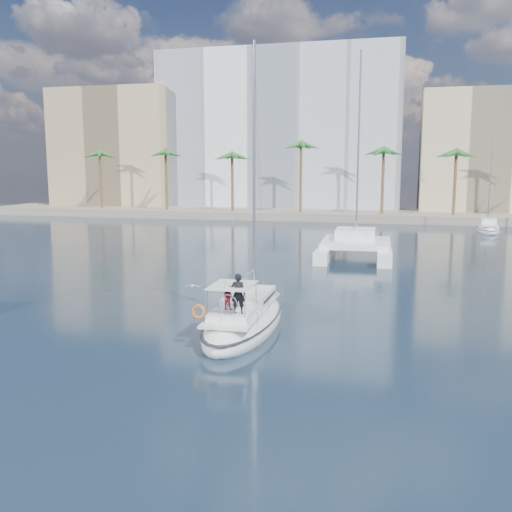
# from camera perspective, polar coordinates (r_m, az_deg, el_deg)

# --- Properties ---
(ground) EXTENTS (160.00, 160.00, 0.00)m
(ground) POSITION_cam_1_polar(r_m,az_deg,el_deg) (32.09, -2.53, -5.74)
(ground) COLOR black
(ground) RESTS_ON ground
(quay) EXTENTS (120.00, 14.00, 1.20)m
(quay) POSITION_cam_1_polar(r_m,az_deg,el_deg) (91.49, 8.47, 4.10)
(quay) COLOR gray
(quay) RESTS_ON ground
(building_modern) EXTENTS (42.00, 16.00, 28.00)m
(building_modern) POSITION_cam_1_polar(r_m,az_deg,el_deg) (105.02, 2.64, 12.11)
(building_modern) COLOR white
(building_modern) RESTS_ON ground
(building_tan_left) EXTENTS (22.00, 14.00, 22.00)m
(building_tan_left) POSITION_cam_1_polar(r_m,az_deg,el_deg) (111.14, -13.40, 10.16)
(building_tan_left) COLOR tan
(building_tan_left) RESTS_ON ground
(building_beige) EXTENTS (20.00, 14.00, 20.00)m
(building_beige) POSITION_cam_1_polar(r_m,az_deg,el_deg) (100.62, 21.86, 9.35)
(building_beige) COLOR #CAB691
(building_beige) RESTS_ON ground
(palm_left) EXTENTS (3.60, 3.60, 12.30)m
(palm_left) POSITION_cam_1_polar(r_m,az_deg,el_deg) (96.80, -12.42, 9.99)
(palm_left) COLOR brown
(palm_left) RESTS_ON ground
(palm_centre) EXTENTS (3.60, 3.60, 12.30)m
(palm_centre) POSITION_cam_1_polar(r_m,az_deg,el_deg) (87.23, 8.35, 10.24)
(palm_centre) COLOR brown
(palm_centre) RESTS_ON ground
(main_sloop) EXTENTS (3.41, 10.25, 15.16)m
(main_sloop) POSITION_cam_1_polar(r_m,az_deg,el_deg) (28.93, -1.15, -6.36)
(main_sloop) COLOR white
(main_sloop) RESTS_ON ground
(catamaran) EXTENTS (6.90, 13.07, 18.61)m
(catamaran) POSITION_cam_1_polar(r_m,az_deg,el_deg) (53.03, 9.88, 1.25)
(catamaran) COLOR white
(catamaran) RESTS_ON ground
(seagull) EXTENTS (1.03, 0.44, 0.19)m
(seagull) POSITION_cam_1_polar(r_m,az_deg,el_deg) (37.39, -6.33, -3.00)
(seagull) COLOR silver
(seagull) RESTS_ON ground
(moored_yacht_a) EXTENTS (3.37, 9.52, 11.90)m
(moored_yacht_a) POSITION_cam_1_polar(r_m,az_deg,el_deg) (77.96, 22.20, 2.27)
(moored_yacht_a) COLOR white
(moored_yacht_a) RESTS_ON ground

